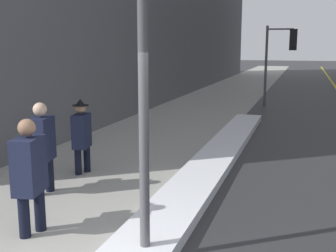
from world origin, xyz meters
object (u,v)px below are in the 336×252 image
object	(u,v)px
pedestrian_trailing	(30,172)
pedestrian_with_shoulder_bag	(82,133)
pedestrian_in_glasses	(42,144)
traffic_light_near	(283,48)

from	to	relation	value
pedestrian_trailing	pedestrian_with_shoulder_bag	world-z (taller)	pedestrian_trailing
pedestrian_trailing	pedestrian_in_glasses	xyz separation A→B (m)	(-0.81, 1.46, 0.00)
traffic_light_near	pedestrian_in_glasses	xyz separation A→B (m)	(-3.31, -13.06, -1.59)
pedestrian_in_glasses	pedestrian_with_shoulder_bag	size ratio (longest dim) A/B	1.06
traffic_light_near	pedestrian_with_shoulder_bag	xyz separation A→B (m)	(-3.26, -11.77, -1.65)
pedestrian_trailing	pedestrian_in_glasses	distance (m)	1.67
pedestrian_in_glasses	pedestrian_with_shoulder_bag	xyz separation A→B (m)	(0.05, 1.29, -0.06)
traffic_light_near	pedestrian_in_glasses	distance (m)	13.56
pedestrian_trailing	pedestrian_with_shoulder_bag	size ratio (longest dim) A/B	1.05
traffic_light_near	pedestrian_trailing	size ratio (longest dim) A/B	2.13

